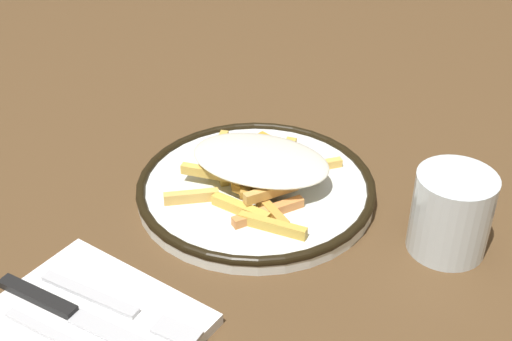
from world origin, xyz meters
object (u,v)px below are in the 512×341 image
fries_heap (258,166)px  fork (118,307)px  knife (71,313)px  plate (256,188)px  water_glass (451,213)px  napkin (88,327)px

fries_heap → fork: 0.24m
fries_heap → knife: fries_heap is taller
plate → fries_heap: bearing=-174.5°
fork → water_glass: water_glass is taller
water_glass → knife: bearing=-40.6°
plate → fries_heap: (-0.01, -0.00, 0.03)m
fries_heap → water_glass: (-0.03, 0.22, 0.01)m
napkin → water_glass: size_ratio=2.12×
fork → knife: (0.03, -0.03, 0.00)m
knife → fork: bearing=134.0°
fork → knife: 0.04m
water_glass → napkin: bearing=-38.5°
plate → knife: bearing=-7.2°
water_glass → fries_heap: bearing=-83.3°
fries_heap → knife: 0.27m
napkin → fries_heap: bearing=177.0°
napkin → water_glass: water_glass is taller
plate → knife: size_ratio=1.32×
napkin → knife: knife is taller
plate → fries_heap: size_ratio=1.46×
fries_heap → water_glass: 0.22m
plate → fries_heap: fries_heap is taller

